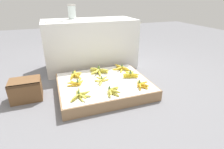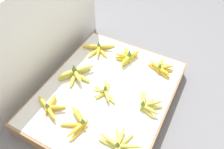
% 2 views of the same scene
% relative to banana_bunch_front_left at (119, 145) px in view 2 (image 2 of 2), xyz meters
% --- Properties ---
extents(ground_plane, '(10.00, 10.00, 0.00)m').
position_rel_banana_bunch_front_left_xyz_m(ground_plane, '(0.33, 0.26, -0.15)').
color(ground_plane, slate).
extents(display_platform, '(1.05, 0.85, 0.12)m').
position_rel_banana_bunch_front_left_xyz_m(display_platform, '(0.33, 0.26, -0.09)').
color(display_platform, '#997551').
rests_on(display_platform, ground_plane).
extents(back_vendor_table, '(1.35, 0.60, 0.74)m').
position_rel_banana_bunch_front_left_xyz_m(back_vendor_table, '(0.37, 1.08, 0.22)').
color(back_vendor_table, white).
rests_on(back_vendor_table, ground_plane).
extents(banana_bunch_front_left, '(0.23, 0.26, 0.08)m').
position_rel_banana_bunch_front_left_xyz_m(banana_bunch_front_left, '(0.00, 0.00, 0.00)').
color(banana_bunch_front_left, gold).
rests_on(banana_bunch_front_left, display_platform).
extents(banana_bunch_front_midleft, '(0.18, 0.18, 0.09)m').
position_rel_banana_bunch_front_left_xyz_m(banana_bunch_front_midleft, '(0.33, -0.04, 0.00)').
color(banana_bunch_front_midleft, gold).
rests_on(banana_bunch_front_midleft, display_platform).
extents(banana_bunch_front_midright, '(0.16, 0.21, 0.09)m').
position_rel_banana_bunch_front_left_xyz_m(banana_bunch_front_midright, '(0.68, -0.01, 0.00)').
color(banana_bunch_front_midright, gold).
rests_on(banana_bunch_front_midright, display_platform).
extents(banana_bunch_middle_left, '(0.21, 0.18, 0.09)m').
position_rel_banana_bunch_front_left_xyz_m(banana_bunch_middle_left, '(0.01, 0.28, 0.00)').
color(banana_bunch_middle_left, gold).
rests_on(banana_bunch_middle_left, display_platform).
extents(banana_bunch_middle_midleft, '(0.18, 0.20, 0.09)m').
position_rel_banana_bunch_front_left_xyz_m(banana_bunch_middle_midleft, '(0.29, 0.26, 0.00)').
color(banana_bunch_middle_midleft, '#DBCC4C').
rests_on(banana_bunch_middle_midleft, display_platform).
extents(banana_bunch_middle_midright, '(0.21, 0.17, 0.11)m').
position_rel_banana_bunch_front_left_xyz_m(banana_bunch_middle_midright, '(0.67, 0.26, 0.01)').
color(banana_bunch_middle_midright, yellow).
rests_on(banana_bunch_middle_midright, display_platform).
extents(banana_bunch_back_left, '(0.17, 0.22, 0.09)m').
position_rel_banana_bunch_front_left_xyz_m(banana_bunch_back_left, '(0.02, 0.50, 0.00)').
color(banana_bunch_back_left, gold).
rests_on(banana_bunch_back_left, display_platform).
extents(banana_bunch_back_midleft, '(0.25, 0.23, 0.11)m').
position_rel_banana_bunch_front_left_xyz_m(banana_bunch_back_midleft, '(0.33, 0.51, 0.01)').
color(banana_bunch_back_midleft, gold).
rests_on(banana_bunch_back_midleft, display_platform).
extents(banana_bunch_back_midright, '(0.25, 0.26, 0.09)m').
position_rel_banana_bunch_front_left_xyz_m(banana_bunch_back_midright, '(0.65, 0.51, 0.00)').
color(banana_bunch_back_midright, gold).
rests_on(banana_bunch_back_midright, display_platform).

